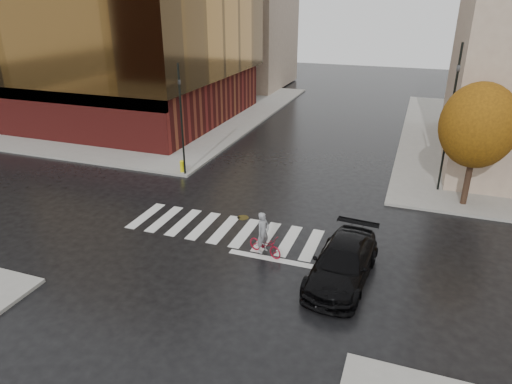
# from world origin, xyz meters

# --- Properties ---
(ground) EXTENTS (120.00, 120.00, 0.00)m
(ground) POSITION_xyz_m (0.00, 0.00, 0.00)
(ground) COLOR black
(ground) RESTS_ON ground
(sidewalk_nw) EXTENTS (30.00, 30.00, 0.15)m
(sidewalk_nw) POSITION_xyz_m (-21.00, 21.00, 0.07)
(sidewalk_nw) COLOR gray
(sidewalk_nw) RESTS_ON ground
(crosswalk) EXTENTS (12.00, 3.00, 0.01)m
(crosswalk) POSITION_xyz_m (0.00, 0.50, 0.01)
(crosswalk) COLOR silver
(crosswalk) RESTS_ON ground
(office_glass) EXTENTS (27.00, 19.00, 16.00)m
(office_glass) POSITION_xyz_m (-22.00, 17.99, 8.28)
(office_glass) COLOR maroon
(office_glass) RESTS_ON sidewalk_nw
(tree_ne_a) EXTENTS (3.80, 3.80, 6.50)m
(tree_ne_a) POSITION_xyz_m (10.00, 7.40, 4.46)
(tree_ne_a) COLOR #2F2115
(tree_ne_a) RESTS_ON sidewalk_ne
(sedan) EXTENTS (2.56, 5.44, 1.53)m
(sedan) POSITION_xyz_m (5.05, -1.80, 0.77)
(sedan) COLOR black
(sedan) RESTS_ON ground
(cyclist) EXTENTS (1.85, 1.21, 1.99)m
(cyclist) POSITION_xyz_m (1.51, -1.00, 0.68)
(cyclist) COLOR maroon
(cyclist) RESTS_ON ground
(traffic_light_nw) EXTENTS (0.21, 0.19, 6.77)m
(traffic_light_nw) POSITION_xyz_m (-6.30, 6.30, 3.95)
(traffic_light_nw) COLOR black
(traffic_light_nw) RESTS_ON sidewalk_nw
(traffic_light_ne) EXTENTS (0.19, 0.22, 8.15)m
(traffic_light_ne) POSITION_xyz_m (8.72, 9.00, 4.90)
(traffic_light_ne) COLOR black
(traffic_light_ne) RESTS_ON sidewalk_ne
(fire_hydrant) EXTENTS (0.28, 0.28, 0.78)m
(fire_hydrant) POSITION_xyz_m (-6.61, 6.50, 0.58)
(fire_hydrant) COLOR yellow
(fire_hydrant) RESTS_ON sidewalk_nw
(manhole) EXTENTS (0.69, 0.69, 0.01)m
(manhole) POSITION_xyz_m (-0.69, 2.00, 0.01)
(manhole) COLOR #51451D
(manhole) RESTS_ON ground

